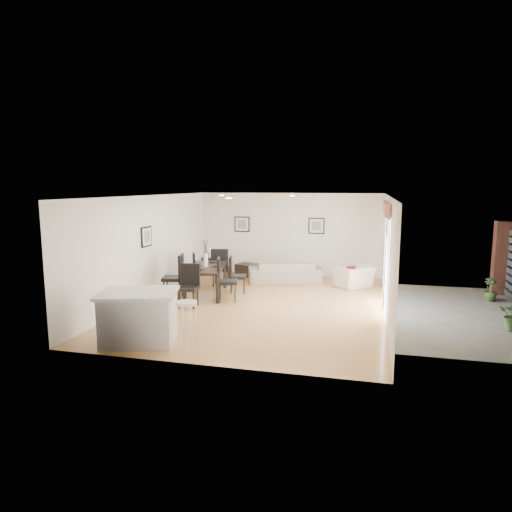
% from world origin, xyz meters
% --- Properties ---
extents(ground, '(8.00, 8.00, 0.00)m').
position_xyz_m(ground, '(0.00, 0.00, 0.00)').
color(ground, tan).
rests_on(ground, ground).
extents(wall_back, '(6.00, 0.04, 2.70)m').
position_xyz_m(wall_back, '(0.00, 4.00, 1.35)').
color(wall_back, white).
rests_on(wall_back, ground).
extents(wall_front, '(6.00, 0.04, 2.70)m').
position_xyz_m(wall_front, '(0.00, -4.00, 1.35)').
color(wall_front, white).
rests_on(wall_front, ground).
extents(wall_left, '(0.04, 8.00, 2.70)m').
position_xyz_m(wall_left, '(-3.00, 0.00, 1.35)').
color(wall_left, white).
rests_on(wall_left, ground).
extents(wall_right, '(0.04, 8.00, 2.70)m').
position_xyz_m(wall_right, '(3.00, 0.00, 1.35)').
color(wall_right, white).
rests_on(wall_right, ground).
extents(ceiling, '(6.00, 8.00, 0.02)m').
position_xyz_m(ceiling, '(0.00, 0.00, 2.70)').
color(ceiling, white).
rests_on(ceiling, wall_back).
extents(sofa, '(2.36, 1.52, 0.64)m').
position_xyz_m(sofa, '(0.10, 2.80, 0.32)').
color(sofa, gray).
rests_on(sofa, ground).
extents(armchair, '(1.30, 1.29, 0.63)m').
position_xyz_m(armchair, '(2.19, 2.53, 0.32)').
color(armchair, beige).
rests_on(armchair, ground).
extents(courtyard_plant_b, '(0.42, 0.42, 0.59)m').
position_xyz_m(courtyard_plant_b, '(5.65, 1.79, 0.29)').
color(courtyard_plant_b, '#3A5524').
rests_on(courtyard_plant_b, ground).
extents(dining_table, '(1.32, 2.04, 0.79)m').
position_xyz_m(dining_table, '(-1.67, 0.61, 0.71)').
color(dining_table, black).
rests_on(dining_table, ground).
extents(dining_chair_wnear, '(0.62, 0.62, 1.15)m').
position_xyz_m(dining_chair_wnear, '(-2.33, 0.16, 0.65)').
color(dining_chair_wnear, black).
rests_on(dining_chair_wnear, ground).
extents(dining_chair_wfar, '(0.62, 0.62, 1.06)m').
position_xyz_m(dining_chair_wfar, '(-2.34, 1.12, 0.59)').
color(dining_chair_wfar, black).
rests_on(dining_chair_wfar, ground).
extents(dining_chair_enear, '(0.62, 0.62, 1.12)m').
position_xyz_m(dining_chair_enear, '(-1.01, 0.11, 0.63)').
color(dining_chair_enear, black).
rests_on(dining_chair_enear, ground).
extents(dining_chair_efar, '(0.55, 0.55, 1.01)m').
position_xyz_m(dining_chair_efar, '(-1.00, 1.06, 0.57)').
color(dining_chair_efar, black).
rests_on(dining_chair_efar, ground).
extents(dining_chair_head, '(0.50, 0.50, 1.05)m').
position_xyz_m(dining_chair_head, '(-1.68, -0.56, 0.59)').
color(dining_chair_head, black).
rests_on(dining_chair_head, ground).
extents(dining_chair_foot, '(0.59, 0.59, 1.12)m').
position_xyz_m(dining_chair_foot, '(-1.65, 1.77, 0.63)').
color(dining_chair_foot, black).
rests_on(dining_chair_foot, ground).
extents(vase, '(0.96, 1.47, 0.74)m').
position_xyz_m(vase, '(-1.67, 0.61, 1.09)').
color(vase, white).
rests_on(vase, dining_table).
extents(coffee_table, '(1.14, 0.89, 0.40)m').
position_xyz_m(coffee_table, '(-1.11, 3.40, 0.20)').
color(coffee_table, black).
rests_on(coffee_table, ground).
extents(side_table, '(0.50, 0.50, 0.53)m').
position_xyz_m(side_table, '(-2.66, 3.66, 0.27)').
color(side_table, black).
rests_on(side_table, ground).
extents(table_lamp, '(0.18, 0.18, 0.34)m').
position_xyz_m(table_lamp, '(-2.66, 3.66, 0.75)').
color(table_lamp, white).
rests_on(table_lamp, side_table).
extents(cushion, '(0.25, 0.27, 0.28)m').
position_xyz_m(cushion, '(2.10, 2.44, 0.50)').
color(cushion, maroon).
rests_on(cushion, armchair).
extents(kitchen_island, '(1.64, 1.42, 0.99)m').
position_xyz_m(kitchen_island, '(-1.60, -3.23, 0.50)').
color(kitchen_island, silver).
rests_on(kitchen_island, ground).
extents(bar_stool, '(0.39, 0.39, 0.85)m').
position_xyz_m(bar_stool, '(-0.63, -3.23, 0.73)').
color(bar_stool, silver).
rests_on(bar_stool, ground).
extents(framed_print_back_left, '(0.52, 0.04, 0.52)m').
position_xyz_m(framed_print_back_left, '(-1.60, 3.97, 1.65)').
color(framed_print_back_left, black).
rests_on(framed_print_back_left, wall_back).
extents(framed_print_back_right, '(0.52, 0.04, 0.52)m').
position_xyz_m(framed_print_back_right, '(0.90, 3.97, 1.65)').
color(framed_print_back_right, black).
rests_on(framed_print_back_right, wall_back).
extents(framed_print_left_wall, '(0.04, 0.52, 0.52)m').
position_xyz_m(framed_print_left_wall, '(-2.97, -0.20, 1.65)').
color(framed_print_left_wall, black).
rests_on(framed_print_left_wall, wall_left).
extents(sliding_door, '(0.12, 2.70, 2.57)m').
position_xyz_m(sliding_door, '(2.96, 0.30, 1.66)').
color(sliding_door, white).
rests_on(sliding_door, wall_right).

